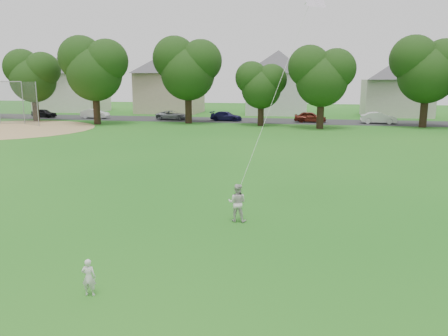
# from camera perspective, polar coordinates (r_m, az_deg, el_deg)

# --- Properties ---
(ground) EXTENTS (160.00, 160.00, 0.00)m
(ground) POSITION_cam_1_polar(r_m,az_deg,el_deg) (13.03, -10.50, -11.38)
(ground) COLOR #155D16
(ground) RESTS_ON ground
(street) EXTENTS (90.00, 7.00, 0.01)m
(street) POSITION_cam_1_polar(r_m,az_deg,el_deg) (53.55, 6.16, 6.14)
(street) COLOR #2D2D30
(street) RESTS_ON ground
(dirt_infield) EXTENTS (18.00, 18.00, 0.02)m
(dirt_infield) POSITION_cam_1_polar(r_m,az_deg,el_deg) (49.89, -26.88, 4.57)
(dirt_infield) COLOR #9E7F51
(dirt_infield) RESTS_ON ground
(toddler) EXTENTS (0.36, 0.26, 0.92)m
(toddler) POSITION_cam_1_polar(r_m,az_deg,el_deg) (11.05, -17.25, -13.48)
(toddler) COLOR silver
(toddler) RESTS_ON ground
(older_boy) EXTENTS (0.70, 0.55, 1.38)m
(older_boy) POSITION_cam_1_polar(r_m,az_deg,el_deg) (15.65, 1.73, -4.55)
(older_boy) COLOR beige
(older_boy) RESTS_ON ground
(kite) EXTENTS (1.78, 1.67, 7.87)m
(kite) POSITION_cam_1_polar(r_m,az_deg,el_deg) (16.02, 6.74, 9.64)
(kite) COLOR white
(kite) RESTS_ON ground
(tree_row) EXTENTS (83.61, 9.52, 10.00)m
(tree_row) POSITION_cam_1_polar(r_m,az_deg,el_deg) (47.11, 8.06, 12.92)
(tree_row) COLOR black
(tree_row) RESTS_ON ground
(parked_cars) EXTENTS (45.79, 2.03, 1.29)m
(parked_cars) POSITION_cam_1_polar(r_m,az_deg,el_deg) (53.67, -1.93, 6.86)
(parked_cars) COLOR black
(parked_cars) RESTS_ON ground
(house_row) EXTENTS (78.23, 14.27, 10.58)m
(house_row) POSITION_cam_1_polar(r_m,az_deg,el_deg) (63.44, 5.44, 11.73)
(house_row) COLOR silver
(house_row) RESTS_ON ground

